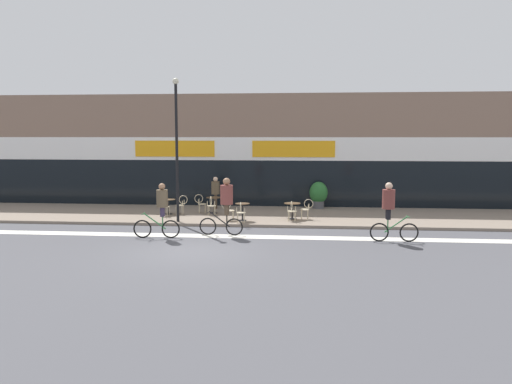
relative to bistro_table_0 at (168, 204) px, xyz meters
The scene contains 22 objects.
ground_plane 7.40m from the bistro_table_0, 68.73° to the right, with size 120.00×120.00×0.00m, color #4C4C51.
sidewalk_slab 2.76m from the bistro_table_0, ahead, with size 40.00×5.50×0.12m, color gray.
storefront_facade 6.21m from the bistro_table_0, 62.28° to the left, with size 40.00×4.06×5.97m.
bike_lane_stripe 5.11m from the bistro_table_0, 58.13° to the right, with size 36.00×0.70×0.01m, color silver.
bistro_table_0 is the anchor object (origin of this frame).
bistro_table_1 2.13m from the bistro_table_0, 13.75° to the left, with size 0.69×0.69×0.77m.
bistro_table_2 3.97m from the bistro_table_0, 21.46° to the right, with size 0.62×0.62×0.76m.
bistro_table_3 5.90m from the bistro_table_0, ahead, with size 0.73×0.73×0.71m.
cafe_chair_0_near 0.63m from the bistro_table_0, 90.43° to the right, with size 0.42×0.59×0.90m.
cafe_chair_0_side 0.63m from the bistro_table_0, ahead, with size 0.58×0.40×0.90m.
cafe_chair_1_near 2.08m from the bistro_table_0, ahead, with size 0.40×0.58×0.90m.
cafe_chair_1_side 1.53m from the bistro_table_0, 19.05° to the left, with size 0.59×0.44×0.90m.
cafe_chair_2_near 4.24m from the bistro_table_0, 29.33° to the right, with size 0.42×0.59×0.90m.
cafe_chair_2_side 3.39m from the bistro_table_0, 25.35° to the right, with size 0.58×0.41×0.90m.
cafe_chair_3_near 6.01m from the bistro_table_0, 14.03° to the right, with size 0.44×0.59×0.90m.
cafe_chair_3_side 6.52m from the bistro_table_0, ahead, with size 0.59×0.44×0.90m.
planter_pot 7.57m from the bistro_table_0, 20.04° to the left, with size 0.92×0.92×1.35m.
lamp_post 3.65m from the bistro_table_0, 63.87° to the right, with size 0.26×0.26×6.08m.
cyclist_0 10.53m from the bistro_table_0, 26.56° to the right, with size 1.74×0.49×2.15m.
cyclist_1 5.35m from the bistro_table_0, 50.69° to the right, with size 1.70×0.51×2.21m.
cyclist_2 4.99m from the bistro_table_0, 77.94° to the right, with size 1.75×0.51×2.06m.
pedestrian_near_end 2.81m from the bistro_table_0, 46.73° to the left, with size 0.49×0.49×1.62m.
Camera 1 is at (3.57, -15.88, 3.82)m, focal length 35.00 mm.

